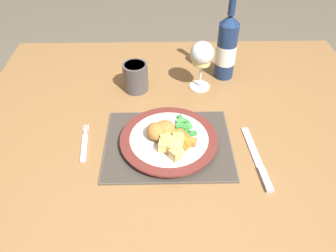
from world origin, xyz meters
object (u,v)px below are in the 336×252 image
at_px(table_knife, 258,163).
at_px(drinking_cup, 136,76).
at_px(dining_table, 180,153).
at_px(wine_glass, 202,56).
at_px(bottle, 227,48).
at_px(fork, 85,145).
at_px(dinner_plate, 169,140).

distance_m(table_knife, drinking_cup, 0.45).
distance_m(dining_table, wine_glass, 0.30).
bearing_deg(bottle, wine_glass, -142.86).
height_order(fork, drinking_cup, drinking_cup).
height_order(dining_table, dinner_plate, dinner_plate).
bearing_deg(table_knife, fork, 171.00).
distance_m(fork, bottle, 0.53).
bearing_deg(dinner_plate, dining_table, 59.32).
relative_size(bottle, drinking_cup, 3.14).
relative_size(fork, wine_glass, 0.87).
bearing_deg(fork, table_knife, -9.00).
bearing_deg(table_knife, dinner_plate, 162.51).
xyz_separation_m(dinner_plate, table_knife, (0.22, -0.07, -0.01)).
relative_size(dinner_plate, wine_glass, 1.61).
bearing_deg(dinner_plate, drinking_cup, 111.29).
bearing_deg(dining_table, dinner_plate, -120.68).
bearing_deg(bottle, drinking_cup, -165.97).
relative_size(table_knife, wine_glass, 1.38).
bearing_deg(drinking_cup, table_knife, -45.32).
bearing_deg(wine_glass, dinner_plate, -111.77).
bearing_deg(wine_glass, table_knife, -70.61).
bearing_deg(wine_glass, dining_table, -109.19).
bearing_deg(drinking_cup, dining_table, -56.58).
bearing_deg(drinking_cup, fork, -115.86).
bearing_deg(dining_table, bottle, 59.91).
distance_m(fork, drinking_cup, 0.28).
height_order(wine_glass, drinking_cup, wine_glass).
xyz_separation_m(fork, wine_glass, (0.32, 0.26, 0.11)).
distance_m(table_knife, bottle, 0.41).
bearing_deg(bottle, table_knife, -85.48).
bearing_deg(fork, dinner_plate, -0.13).
distance_m(bottle, drinking_cup, 0.30).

